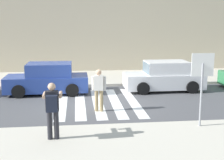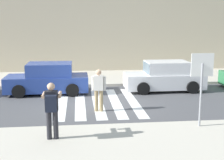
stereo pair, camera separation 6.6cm
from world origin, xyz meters
name	(u,v)px [view 1 (the left image)]	position (x,y,z in m)	size (l,w,h in m)	color
ground_plane	(98,104)	(0.00, 0.00, 0.00)	(120.00, 120.00, 0.00)	#4C4C4F
sidewalk_far	(91,78)	(0.00, 6.00, 0.07)	(60.00, 4.80, 0.14)	beige
building_facade_far	(88,31)	(0.00, 10.40, 2.89)	(56.00, 4.00, 5.78)	beige
crosswalk_stripe_0	(62,103)	(-1.60, 0.20, 0.00)	(0.44, 5.20, 0.01)	silver
crosswalk_stripe_1	(80,103)	(-0.80, 0.20, 0.00)	(0.44, 5.20, 0.01)	silver
crosswalk_stripe_2	(98,102)	(0.00, 0.20, 0.00)	(0.44, 5.20, 0.01)	silver
crosswalk_stripe_3	(115,102)	(0.80, 0.20, 0.00)	(0.44, 5.20, 0.01)	silver
crosswalk_stripe_4	(133,101)	(1.60, 0.20, 0.00)	(0.44, 5.20, 0.01)	silver
stop_sign	(202,74)	(3.18, -3.74, 1.93)	(0.76, 0.08, 2.46)	gray
photographer_with_backpack	(52,106)	(-1.65, -4.42, 1.17)	(0.59, 0.85, 1.72)	#232328
pedestrian_crossing	(99,88)	(-0.05, -1.17, 0.97)	(0.57, 0.30, 1.72)	tan
parked_car_blue	(48,79)	(-2.39, 2.30, 0.73)	(4.10, 1.92, 1.55)	#284293
parked_car_white	(164,77)	(3.66, 2.30, 0.73)	(4.10, 1.92, 1.55)	white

